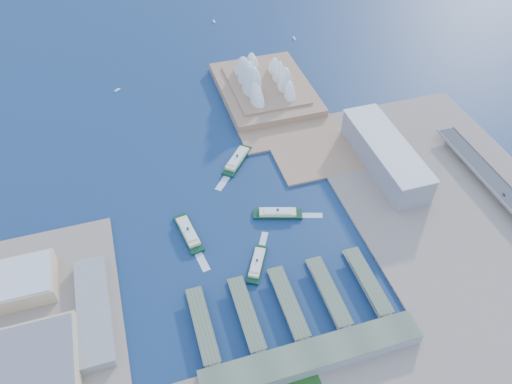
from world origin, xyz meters
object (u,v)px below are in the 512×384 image
object	(u,v)px
ferry_a	(188,231)
car_c	(504,194)
opera_house	(266,74)
ferry_c	(257,262)
ferry_d	(278,212)
ferry_b	(237,158)
toaster_building	(385,155)

from	to	relation	value
ferry_a	car_c	bearing A→B (deg)	-18.50
opera_house	ferry_c	size ratio (longest dim) A/B	3.62
opera_house	ferry_d	distance (m)	248.59
ferry_b	ferry_d	size ratio (longest dim) A/B	1.09
ferry_b	car_c	xyz separation A→B (m)	(272.17, -161.06, 9.83)
ferry_a	ferry_d	world-z (taller)	ferry_a
ferry_a	ferry_c	xyz separation A→B (m)	(59.65, -61.75, -0.84)
ferry_a	ferry_b	world-z (taller)	ferry_b
ferry_c	opera_house	bearing A→B (deg)	-80.80
car_c	ferry_c	bearing A→B (deg)	-179.69
ferry_b	ferry_d	world-z (taller)	ferry_b
opera_house	ferry_a	distance (m)	290.61
ferry_a	opera_house	bearing A→B (deg)	46.37
opera_house	ferry_c	distance (m)	318.72
toaster_building	ferry_d	xyz separation A→B (m)	(-152.08, -39.22, -15.27)
opera_house	ferry_d	size ratio (longest dim) A/B	3.25
opera_house	toaster_building	bearing A→B (deg)	-65.77
ferry_b	ferry_c	bearing A→B (deg)	-58.16
toaster_building	car_c	size ratio (longest dim) A/B	31.99
opera_house	car_c	bearing A→B (deg)	-57.34
ferry_b	car_c	world-z (taller)	car_c
opera_house	car_c	size ratio (longest dim) A/B	37.15
ferry_b	car_c	size ratio (longest dim) A/B	12.49
car_c	opera_house	bearing A→B (deg)	122.66
toaster_building	car_c	xyz separation A→B (m)	(101.00, -98.00, -4.95)
ferry_a	ferry_d	bearing A→B (deg)	-9.67
toaster_building	ferry_d	bearing A→B (deg)	-165.54
toaster_building	car_c	world-z (taller)	toaster_building
ferry_a	ferry_b	xyz separation A→B (m)	(83.68, 100.92, 0.18)
ferry_b	ferry_c	distance (m)	164.44
ferry_d	ferry_a	bearing A→B (deg)	106.51
toaster_building	ferry_d	size ratio (longest dim) A/B	2.80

